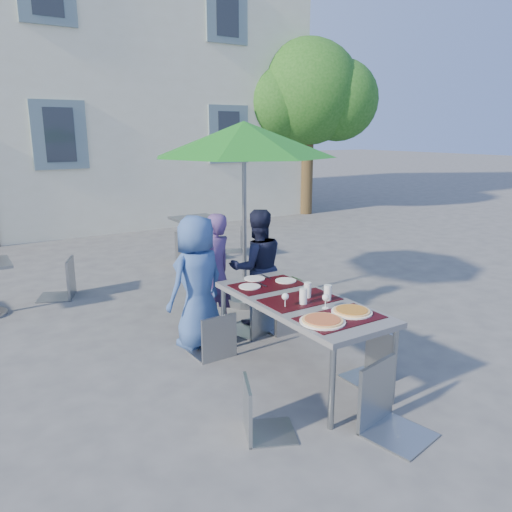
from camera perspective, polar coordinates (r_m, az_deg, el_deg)
ground at (r=4.85m, az=-0.69°, el=-13.88°), size 90.00×90.00×0.00m
building at (r=15.52m, az=-25.66°, el=22.33°), size 13.60×8.20×11.10m
tree at (r=14.26m, az=6.06°, el=17.92°), size 3.60×3.00×4.70m
dining_table at (r=4.68m, az=5.04°, el=-5.65°), size 0.80×1.85×0.76m
pizza_near_left at (r=4.14m, az=7.61°, el=-7.33°), size 0.38×0.38×0.03m
pizza_near_right at (r=4.39m, az=10.88°, el=-6.21°), size 0.35×0.35×0.03m
glassware at (r=4.59m, az=6.35°, el=-4.35°), size 0.50×0.38×0.15m
place_settings at (r=5.16m, az=0.89°, el=-2.96°), size 0.69×0.46×0.01m
child_0 at (r=5.34m, az=-6.72°, el=-2.96°), size 0.80×0.63×1.44m
child_1 at (r=5.79m, az=-4.73°, el=-1.86°), size 0.59×0.49×1.38m
child_2 at (r=5.93m, az=0.14°, el=-1.31°), size 0.76×0.55×1.40m
chair_0 at (r=5.10m, az=-4.81°, el=-6.05°), size 0.41×0.41×0.90m
chair_1 at (r=5.65m, az=-0.03°, el=-3.24°), size 0.57×0.58×1.01m
chair_2 at (r=5.73m, az=3.66°, el=-2.69°), size 0.47×0.47×1.05m
chair_3 at (r=3.84m, az=0.38°, el=-13.64°), size 0.50×0.49×0.84m
chair_4 at (r=4.81m, az=13.51°, el=-7.99°), size 0.39×0.38×0.86m
chair_5 at (r=3.97m, az=15.18°, el=-11.25°), size 0.53×0.54×1.03m
patio_umbrella at (r=6.40m, az=-1.39°, el=13.01°), size 2.33×2.33×2.40m
bg_chair_r_0 at (r=7.40m, az=-21.44°, el=0.17°), size 0.61×0.61×1.05m
cafe_table_1 at (r=8.85m, az=-6.82°, el=2.89°), size 0.75×0.75×0.80m
bg_chair_l_1 at (r=8.86m, az=-7.92°, el=3.09°), size 0.50×0.50×1.03m
bg_chair_r_1 at (r=9.63m, az=-2.15°, el=3.46°), size 0.51×0.50×0.87m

